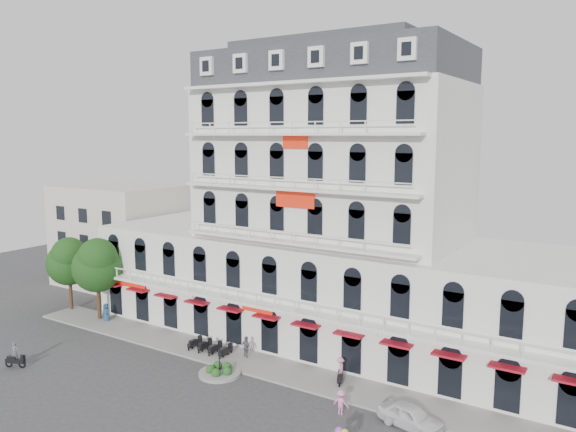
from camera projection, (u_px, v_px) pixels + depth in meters
The scene contains 15 objects.
ground at pixel (196, 419), 35.70m from camera, with size 120.00×120.00×0.00m, color #38383A.
sidewalk at pixel (275, 369), 43.19m from camera, with size 53.00×4.00×0.16m, color gray.
main_building at pixel (332, 227), 49.28m from camera, with size 45.00×15.00×25.80m.
flank_building_west at pixel (119, 235), 67.53m from camera, with size 14.00×10.00×12.00m, color beige.
traffic_island at pixel (220, 372), 42.27m from camera, with size 3.20×3.20×1.60m.
parked_scooter_row at pixel (210, 354), 46.43m from camera, with size 4.40×1.80×1.10m, color black, non-canonical shape.
tree_west_outer at pixel (69, 260), 57.10m from camera, with size 4.50×4.48×7.76m.
tree_west_inner at pixel (97, 263), 53.97m from camera, with size 4.76×4.76×8.25m.
parked_car at pixel (411, 417), 34.58m from camera, with size 1.71×4.24×1.45m, color white.
rider_west at pixel (15, 356), 43.52m from camera, with size 1.58×0.97×2.07m.
rider_center at pixel (340, 370), 40.53m from camera, with size 0.94×1.62×2.07m.
pedestrian_left at pixel (106, 313), 54.16m from camera, with size 0.91×0.59×1.85m, color navy.
pedestrian_mid at pixel (246, 348), 45.15m from camera, with size 1.12×0.47×1.91m, color #595960.
pedestrian_right at pixel (341, 402), 36.19m from camera, with size 1.06×0.61×1.64m, color pink.
pedestrian_far at pixel (106, 313), 54.17m from camera, with size 0.63×0.42×1.74m, color navy.
Camera 1 is at (22.99, -25.05, 17.90)m, focal length 35.00 mm.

